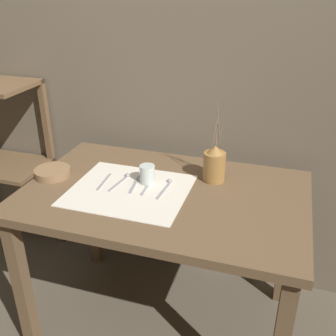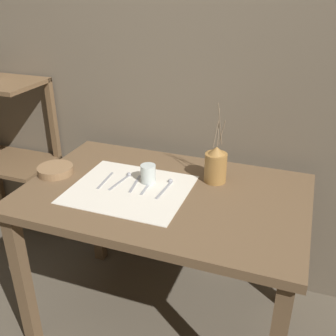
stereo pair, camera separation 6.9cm
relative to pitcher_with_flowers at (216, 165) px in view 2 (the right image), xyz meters
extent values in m
plane|color=brown|center=(-0.19, -0.18, -0.87)|extent=(12.00, 12.00, 0.00)
cube|color=#6B5E4C|center=(-0.19, 0.34, 0.33)|extent=(7.00, 0.06, 2.40)
cube|color=brown|center=(-0.19, -0.18, -0.10)|extent=(1.27, 0.81, 0.04)
cube|color=brown|center=(-0.77, -0.52, -0.50)|extent=(0.06, 0.06, 0.75)
cube|color=brown|center=(-0.77, 0.17, -0.50)|extent=(0.06, 0.06, 0.75)
cube|color=brown|center=(0.38, 0.17, -0.50)|extent=(0.06, 0.06, 0.75)
cube|color=brown|center=(-1.35, 0.11, -0.25)|extent=(0.57, 0.36, 0.02)
cube|color=brown|center=(-1.08, 0.27, -0.31)|extent=(0.04, 0.04, 1.13)
cube|color=silver|center=(-0.34, -0.21, -0.08)|extent=(0.52, 0.45, 0.00)
cylinder|color=olive|center=(0.00, 0.00, -0.01)|extent=(0.10, 0.10, 0.14)
cone|color=olive|center=(0.00, 0.00, 0.08)|extent=(0.08, 0.08, 0.04)
cylinder|color=#847056|center=(0.01, 0.00, 0.20)|extent=(0.02, 0.06, 0.21)
cylinder|color=#847056|center=(0.02, 0.02, 0.16)|extent=(0.03, 0.02, 0.13)
cylinder|color=#847056|center=(-0.01, -0.01, 0.16)|extent=(0.02, 0.01, 0.12)
cylinder|color=#847056|center=(0.00, 0.01, 0.18)|extent=(0.01, 0.01, 0.18)
cylinder|color=#8E6B47|center=(-0.75, -0.19, -0.06)|extent=(0.17, 0.17, 0.04)
cylinder|color=silver|center=(-0.29, -0.12, -0.04)|extent=(0.07, 0.07, 0.09)
cube|color=#939399|center=(-0.48, -0.18, -0.08)|extent=(0.02, 0.17, 0.00)
cube|color=#939399|center=(-0.41, -0.18, -0.08)|extent=(0.03, 0.16, 0.00)
sphere|color=#939399|center=(-0.40, -0.09, -0.07)|extent=(0.02, 0.02, 0.02)
cube|color=#939399|center=(-0.34, -0.16, -0.08)|extent=(0.03, 0.16, 0.00)
cube|color=#939399|center=(-0.28, -0.16, -0.08)|extent=(0.02, 0.17, 0.00)
cube|color=#939399|center=(-0.19, -0.17, -0.08)|extent=(0.02, 0.17, 0.00)
sphere|color=#939399|center=(-0.19, -0.09, -0.07)|extent=(0.02, 0.02, 0.02)
camera|label=1|loc=(0.29, -1.64, 0.79)|focal=42.00mm
camera|label=2|loc=(0.36, -1.61, 0.79)|focal=42.00mm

